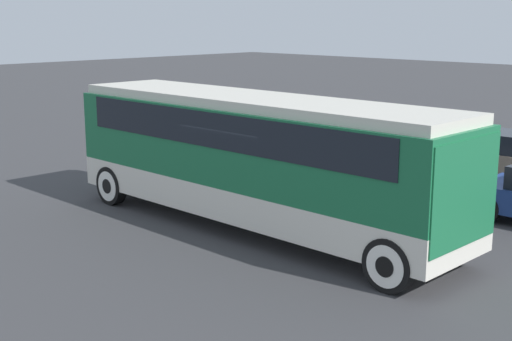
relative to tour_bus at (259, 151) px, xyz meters
The scene contains 3 objects.
ground_plane 1.89m from the tour_bus, behind, with size 120.00×120.00×0.00m, color #38383A.
tour_bus is the anchor object (origin of this frame).
parked_car_mid 8.99m from the tour_bus, 80.65° to the left, with size 4.79×1.84×1.52m.
Camera 1 is at (11.38, -11.51, 4.93)m, focal length 50.00 mm.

